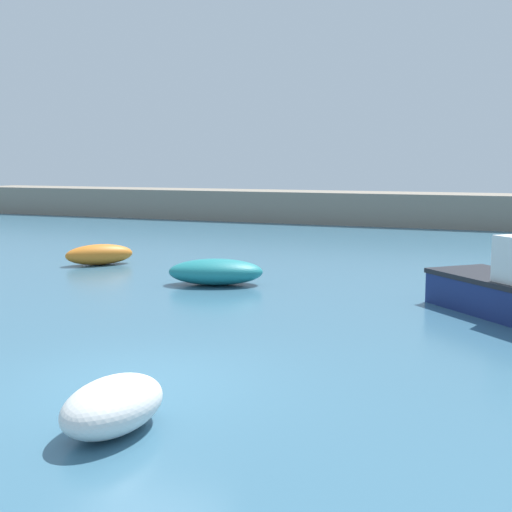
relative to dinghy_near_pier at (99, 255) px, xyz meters
The scene contains 5 objects.
ground_plane 13.76m from the dinghy_near_pier, 52.37° to the right, with size 120.00×120.00×0.20m, color #38667F.
harbor_breakwater 21.54m from the dinghy_near_pier, 67.06° to the left, with size 62.40×3.64×1.81m, color gray.
dinghy_near_pier is the anchor object (origin of this frame).
fishing_dinghy_green 15.83m from the dinghy_near_pier, 54.30° to the right, with size 1.18×1.92×0.71m.
rowboat_white_midwater 5.89m from the dinghy_near_pier, 20.70° to the right, with size 3.09×2.35×0.75m.
Camera 1 is at (6.11, -9.63, 3.56)m, focal length 50.00 mm.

